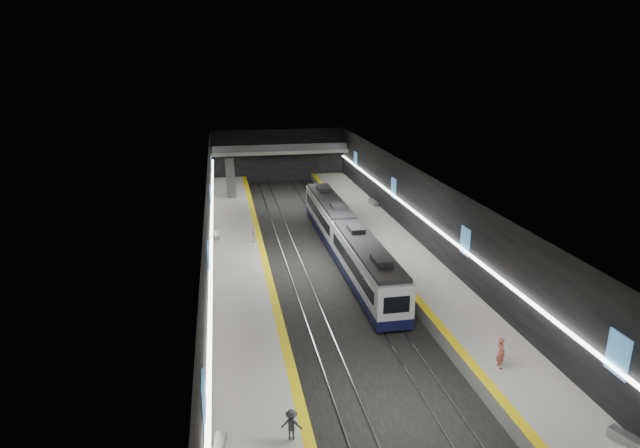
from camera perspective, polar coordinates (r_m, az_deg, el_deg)
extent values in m
plane|color=black|center=(49.29, 0.25, -4.46)|extent=(70.00, 70.00, 0.00)
cube|color=beige|center=(46.89, 0.26, 4.65)|extent=(20.00, 70.00, 0.04)
cube|color=black|center=(47.17, -11.76, -0.70)|extent=(0.04, 70.00, 8.00)
cube|color=black|center=(50.71, 11.42, 0.61)|extent=(0.04, 70.00, 8.00)
cube|color=black|center=(81.64, -4.44, 7.28)|extent=(20.00, 0.04, 8.00)
cube|color=slate|center=(48.35, -8.54, -4.47)|extent=(5.00, 70.00, 1.00)
cube|color=#B2B2AD|center=(48.16, -8.56, -3.91)|extent=(5.00, 70.00, 0.02)
cube|color=yellow|center=(48.26, -5.95, -3.75)|extent=(0.60, 70.00, 0.02)
cube|color=slate|center=(50.97, 8.57, -3.30)|extent=(5.00, 70.00, 1.00)
cube|color=#B2B2AD|center=(50.79, 8.60, -2.76)|extent=(5.00, 70.00, 0.02)
cube|color=yellow|center=(50.13, 6.22, -2.93)|extent=(0.60, 70.00, 0.02)
cube|color=gray|center=(48.81, -3.48, -4.64)|extent=(0.08, 70.00, 0.12)
cube|color=gray|center=(48.99, -1.80, -4.53)|extent=(0.08, 70.00, 0.12)
cube|color=gray|center=(49.61, 2.28, -4.25)|extent=(0.08, 70.00, 0.12)
cube|color=gray|center=(49.94, 3.89, -4.13)|extent=(0.08, 70.00, 0.12)
cube|color=black|center=(44.08, 4.97, -6.22)|extent=(2.65, 15.00, 0.80)
cube|color=silver|center=(43.44, 5.03, -4.23)|extent=(2.65, 15.00, 2.50)
cube|color=black|center=(42.94, 5.08, -2.49)|extent=(2.44, 14.25, 0.30)
cube|color=black|center=(43.42, 5.03, -4.17)|extent=(2.69, 13.20, 1.00)
cube|color=black|center=(36.90, 8.18, -8.53)|extent=(1.85, 0.05, 1.20)
cube|color=black|center=(57.72, 1.02, -0.34)|extent=(2.65, 15.00, 0.80)
cube|color=silver|center=(57.24, 1.02, 1.24)|extent=(2.65, 15.00, 2.50)
cube|color=black|center=(56.86, 1.03, 2.59)|extent=(2.44, 14.25, 0.30)
cube|color=black|center=(57.22, 1.02, 1.28)|extent=(2.69, 13.20, 1.00)
cube|color=black|center=(50.25, 2.76, -1.18)|extent=(1.85, 0.05, 1.20)
cube|color=#4082C0|center=(24.32, -12.24, -17.93)|extent=(0.10, 1.50, 2.20)
cube|color=#4082C0|center=(39.45, -11.80, -3.57)|extent=(0.10, 1.50, 2.20)
cube|color=#4082C0|center=(56.64, -11.61, 2.90)|extent=(0.10, 1.50, 2.20)
cube|color=#4082C0|center=(73.23, -11.51, 6.19)|extent=(0.10, 1.50, 2.20)
cube|color=#4082C0|center=(30.59, 29.20, -12.04)|extent=(0.10, 1.50, 2.20)
cube|color=#4082C0|center=(43.59, 15.23, -1.78)|extent=(0.10, 1.50, 2.20)
cube|color=#4082C0|center=(59.60, 7.84, 3.82)|extent=(0.10, 1.50, 2.20)
cube|color=#4082C0|center=(75.55, 3.80, 6.84)|extent=(0.10, 1.50, 2.20)
cube|color=white|center=(47.22, -11.50, -0.91)|extent=(0.25, 68.60, 0.12)
cube|color=white|center=(50.70, 11.20, 0.38)|extent=(0.25, 68.60, 0.12)
cube|color=gray|center=(79.51, -4.29, 7.74)|extent=(20.00, 3.00, 0.50)
cube|color=#47474C|center=(77.96, -4.18, 8.10)|extent=(19.60, 0.08, 1.00)
cube|color=#99999E|center=(72.58, -9.53, 4.91)|extent=(1.20, 7.50, 3.92)
cube|color=#99999E|center=(27.07, -10.76, -22.40)|extent=(0.76, 1.78, 0.42)
cube|color=#99999E|center=(54.51, -10.98, -1.24)|extent=(0.66, 1.84, 0.44)
cube|color=#99999E|center=(30.61, 30.18, -19.39)|extent=(1.26, 2.04, 0.48)
cube|color=#99999E|center=(65.91, 5.73, 2.31)|extent=(0.81, 2.11, 0.50)
imported|color=#AB4D40|center=(33.58, 18.72, -12.91)|extent=(0.48, 0.72, 1.91)
imported|color=silver|center=(52.39, -7.07, -1.13)|extent=(0.43, 0.96, 1.62)
imported|color=#3B3C42|center=(27.01, -3.05, -20.60)|extent=(1.15, 0.88, 1.58)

